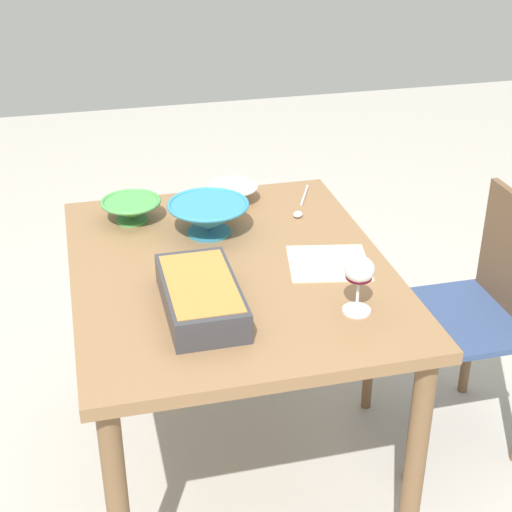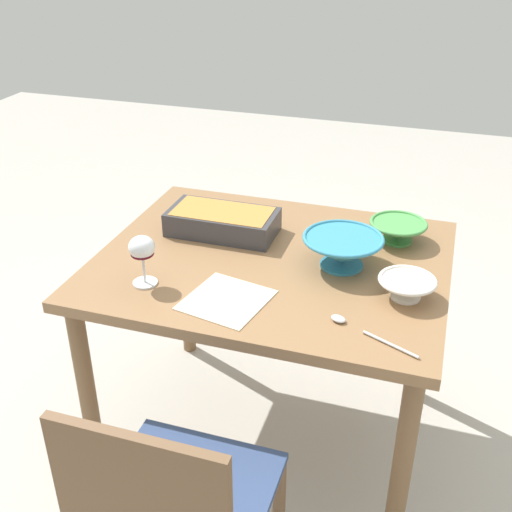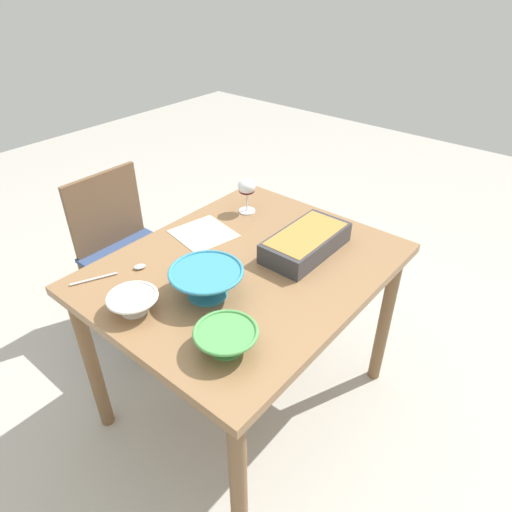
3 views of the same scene
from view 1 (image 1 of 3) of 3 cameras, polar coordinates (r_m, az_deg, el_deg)
ground_plane at (r=2.68m, az=-1.64°, el=-15.02°), size 8.00×8.00×0.00m
dining_table at (r=2.28m, az=-1.87°, el=-2.80°), size 1.10×0.90×0.76m
chair at (r=2.63m, az=15.68°, el=-3.94°), size 0.42×0.42×0.86m
wine_glass at (r=1.98m, az=7.54°, el=-1.29°), size 0.08×0.08×0.16m
casserole_dish at (r=2.01m, az=-4.05°, el=-2.84°), size 0.37×0.19×0.08m
mixing_bowl at (r=2.62m, az=-1.66°, el=4.70°), size 0.17×0.17×0.06m
small_bowl at (r=2.51m, az=-9.09°, el=3.41°), size 0.19×0.19×0.07m
serving_bowl at (r=2.40m, az=-3.49°, el=2.90°), size 0.25×0.25×0.10m
serving_spoon at (r=2.58m, az=3.26°, el=3.60°), size 0.25×0.13×0.01m
napkin at (r=2.25m, az=5.32°, el=-0.51°), size 0.26×0.27×0.00m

